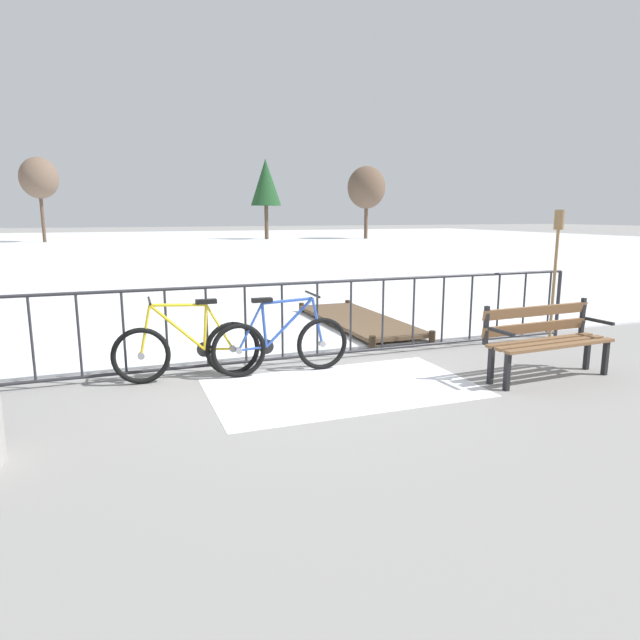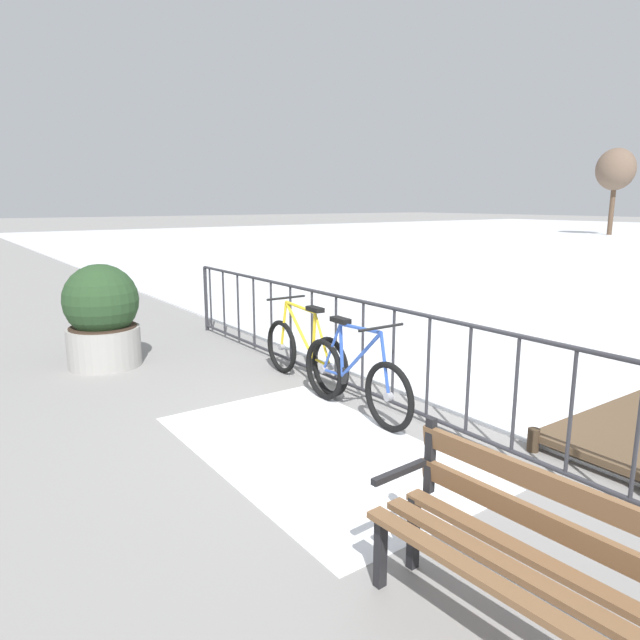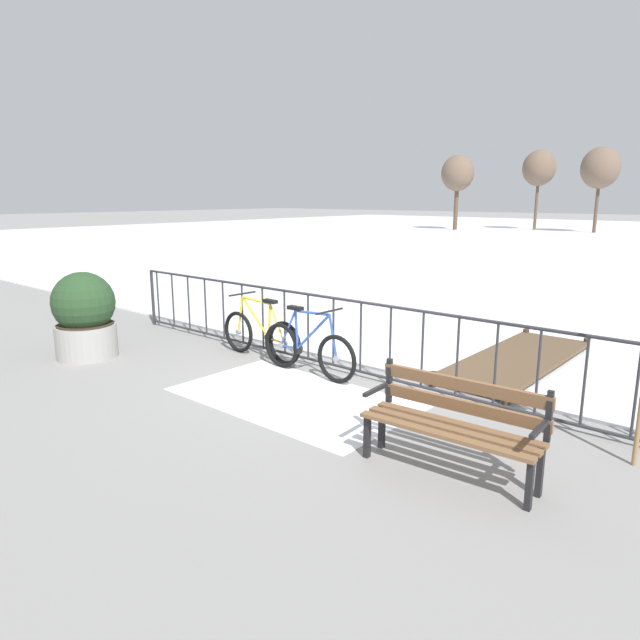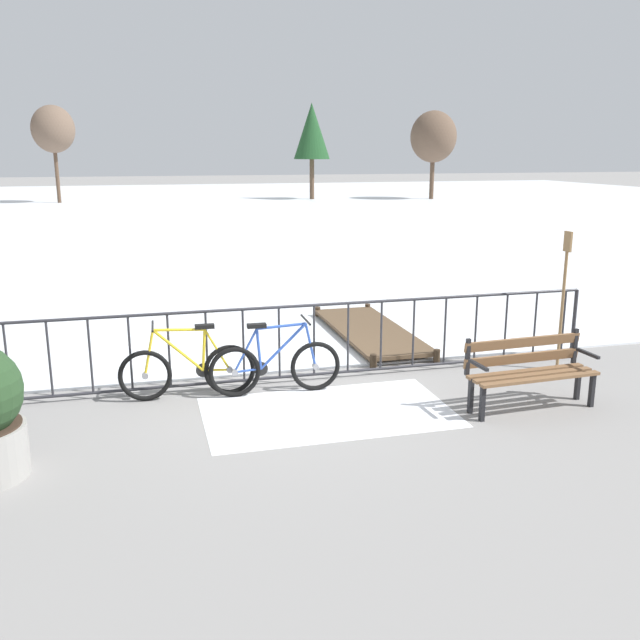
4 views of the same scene
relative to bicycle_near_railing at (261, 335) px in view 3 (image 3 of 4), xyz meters
The scene contains 11 objects.
ground_plane 1.31m from the bicycle_near_railing, 11.80° to the left, with size 160.00×160.00×0.00m, color gray.
snow_patch 1.87m from the bicycle_near_railing, 31.05° to the right, with size 2.96×1.74×0.01m, color white.
railing_fence 1.27m from the bicycle_near_railing, 11.80° to the left, with size 9.06×0.06×1.07m.
bicycle_near_railing is the anchor object (origin of this frame).
bicycle_second 1.10m from the bicycle_near_railing, ahead, with size 1.71×0.52×0.97m.
park_bench 4.21m from the bicycle_near_railing, 19.31° to the right, with size 1.62×0.56×0.89m.
planter_with_shrub 2.72m from the bicycle_near_railing, 141.24° to the right, with size 0.93×0.93×1.32m.
wooden_dock 3.83m from the bicycle_near_railing, 34.20° to the left, with size 1.10×3.28×0.20m.
tree_west_mid 35.60m from the bicycle_near_railing, 112.89° to the left, with size 2.34×2.34×5.36m.
tree_centre 36.15m from the bicycle_near_railing, 97.95° to the left, with size 2.47×2.47×5.63m.
tree_east_mid 37.70m from the bicycle_near_railing, 104.33° to the left, with size 2.31×2.31×5.70m.
Camera 3 is at (4.91, -5.99, 2.44)m, focal length 31.66 mm.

